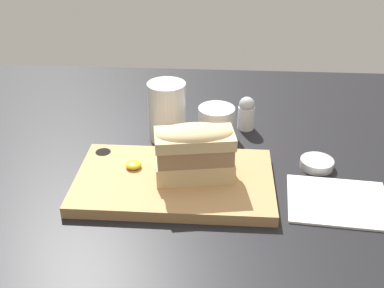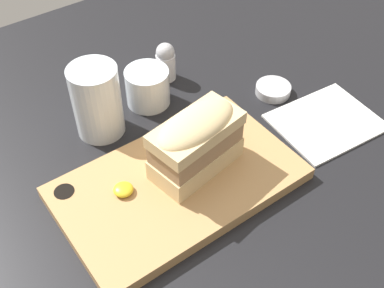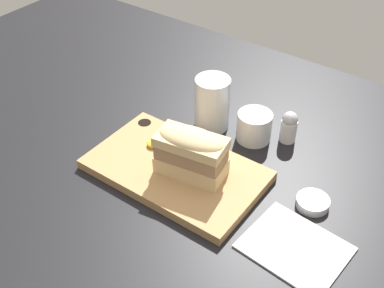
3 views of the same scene
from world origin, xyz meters
TOP-DOWN VIEW (x-y plane):
  - dining_table at (0.00, 0.00)cm, footprint 180.02×112.06cm
  - serving_board at (1.97, -2.44)cm, footprint 35.10×21.06cm
  - sandwich at (5.60, -2.04)cm, footprint 14.55×8.93cm
  - mustard_dollop at (-5.69, -0.27)cm, footprint 2.89×2.89cm
  - water_glass at (-1.15, 15.35)cm, footprint 7.86×7.86cm
  - wine_glass at (9.05, 16.80)cm, footprint 7.67×7.67cm
  - napkin at (30.42, -5.64)cm, footprint 18.10×15.25cm
  - salt_shaker at (15.45, 20.70)cm, footprint 3.59×3.59cm
  - condiment_dish at (28.51, 5.55)cm, footprint 6.32×6.32cm

SIDE VIEW (x-z plane):
  - dining_table at x=0.00cm, z-range 0.00..2.00cm
  - napkin at x=30.42cm, z-range 2.00..2.40cm
  - condiment_dish at x=28.51cm, z-range 2.00..3.63cm
  - serving_board at x=1.97cm, z-range 1.98..4.04cm
  - mustard_dollop at x=-5.69cm, z-range 4.01..5.16cm
  - wine_glass at x=9.05cm, z-range 1.73..8.30cm
  - salt_shaker at x=15.45cm, z-range 2.03..9.44cm
  - water_glass at x=-1.15cm, z-range 1.17..13.52cm
  - sandwich at x=5.60cm, z-range 4.39..14.39cm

